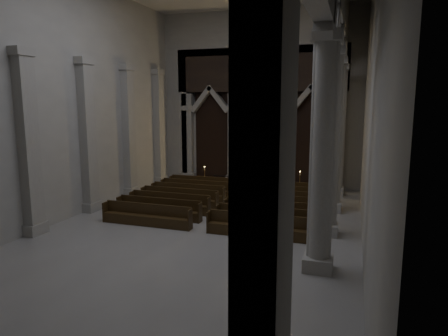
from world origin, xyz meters
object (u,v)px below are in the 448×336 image
object	(u,v)px
candle_stand_left	(205,181)
pews	(225,204)
altar_rail	(248,182)
candle_stand_right	(300,188)
altar	(244,175)
worshipper	(262,193)

from	to	relation	value
candle_stand_left	pews	world-z (taller)	candle_stand_left
altar_rail	candle_stand_right	xyz separation A→B (m)	(3.31, 0.21, -0.23)
candle_stand_left	candle_stand_right	xyz separation A→B (m)	(6.48, -0.03, 0.00)
candle_stand_left	candle_stand_right	distance (m)	6.48
altar	pews	xyz separation A→B (m)	(0.90, -7.06, -0.29)
pews	altar_rail	bearing A→B (deg)	90.00
altar_rail	candle_stand_left	size ratio (longest dim) A/B	3.34
altar	candle_stand_right	world-z (taller)	candle_stand_right
altar	pews	distance (m)	7.12
altar_rail	pews	bearing A→B (deg)	-90.00
pews	candle_stand_left	bearing A→B (deg)	121.20
candle_stand_left	pews	bearing A→B (deg)	-58.80
candle_stand_right	worshipper	distance (m)	3.42
pews	worshipper	world-z (taller)	worshipper
candle_stand_right	worshipper	size ratio (longest dim) A/B	1.29
altar	worshipper	xyz separation A→B (m)	(2.45, -4.78, -0.05)
altar	altar_rail	size ratio (longest dim) A/B	0.38
altar	candle_stand_right	size ratio (longest dim) A/B	1.25
candle_stand_left	pews	size ratio (longest dim) A/B	0.15
altar_rail	worshipper	bearing A→B (deg)	-60.29
altar	altar_rail	world-z (taller)	altar
altar_rail	pews	size ratio (longest dim) A/B	0.49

